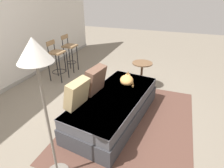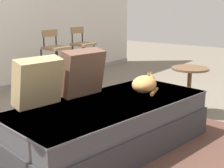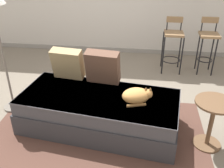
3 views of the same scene
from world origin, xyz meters
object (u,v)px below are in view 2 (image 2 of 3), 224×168
Objects in this scene: throw_pillow_corner at (38,82)px; bar_stool_near_window at (56,58)px; couch at (111,125)px; throw_pillow_middle at (82,73)px; side_table at (189,85)px; cat at (145,84)px; bar_stool_by_doorway at (83,51)px.

bar_stool_near_window is (1.50, 1.41, -0.13)m from throw_pillow_corner.
throw_pillow_middle is (-0.00, 0.34, 0.45)m from couch.
throw_pillow_corner reaches higher than side_table.
throw_pillow_middle is at bearing 90.16° from couch.
throw_pillow_corner is 1.15× the size of cat.
bar_stool_near_window is (1.02, 1.48, -0.14)m from throw_pillow_middle.
side_table is (0.85, -0.11, -0.16)m from cat.
throw_pillow_corner is at bearing 152.65° from cat.
couch is 3.45× the size of side_table.
side_table is (1.79, -0.59, -0.29)m from throw_pillow_corner.
cat is 0.64× the size of side_table.
cat is 1.98m from bar_stool_near_window.
couch is 2.13× the size of bar_stool_near_window.
couch is at bearing -131.48° from bar_stool_by_doorway.
couch is 4.49× the size of throw_pillow_middle.
side_table is at bearing -18.36° from throw_pillow_corner.
couch is at bearing -40.46° from throw_pillow_corner.
throw_pillow_middle reaches higher than couch.
couch is at bearing 172.04° from side_table.
cat is 0.87m from side_table.
throw_pillow_middle is at bearing -137.49° from bar_stool_by_doorway.
cat reaches higher than side_table.
throw_pillow_corner is 2.52m from bar_stool_by_doorway.
bar_stool_by_doorway is at bearing 0.16° from bar_stool_near_window.
throw_pillow_corner is 2.06m from bar_stool_near_window.
throw_pillow_middle is 0.64m from cat.
side_table is (1.31, -0.18, 0.15)m from couch.
side_table reaches higher than couch.
bar_stool_near_window is (0.56, 1.90, -0.00)m from cat.
throw_pillow_middle is 1.21× the size of cat.
throw_pillow_middle is 0.77× the size of side_table.
bar_stool_by_doorway reaches higher than bar_stool_near_window.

